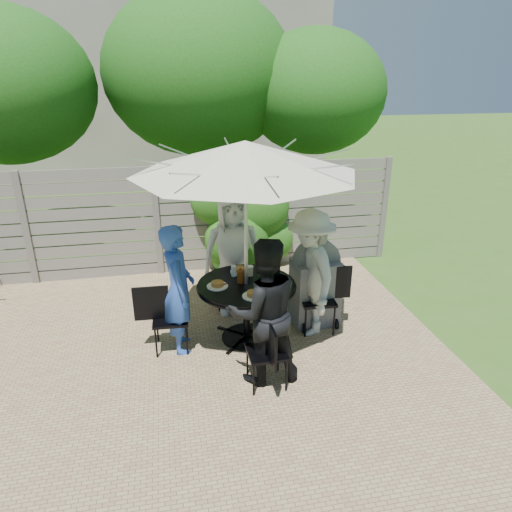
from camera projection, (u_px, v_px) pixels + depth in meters
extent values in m
plane|color=#36561B|center=(163.00, 381.00, 5.10)|extent=(60.00, 60.00, 0.00)
cube|color=#9C855B|center=(162.00, 355.00, 5.55)|extent=(7.00, 6.00, 0.02)
cube|color=gray|center=(157.00, 222.00, 7.48)|extent=(8.00, 0.10, 1.85)
ellipsoid|color=#235F15|center=(242.00, 221.00, 7.60)|extent=(1.20, 0.70, 1.80)
cube|color=#A29487|center=(154.00, 94.00, 15.06)|extent=(10.00, 6.00, 5.00)
ellipsoid|color=#1B5012|center=(4.00, 86.00, 8.07)|extent=(3.20, 3.20, 2.72)
ellipsoid|color=#1B5012|center=(199.00, 73.00, 9.08)|extent=(3.80, 3.80, 3.23)
ellipsoid|color=#1B5012|center=(315.00, 92.00, 8.97)|extent=(2.80, 2.80, 2.38)
cylinder|color=black|center=(246.00, 285.00, 5.62)|extent=(1.27, 1.27, 0.03)
cylinder|color=black|center=(247.00, 312.00, 5.77)|extent=(0.09, 0.09, 0.78)
cylinder|color=black|center=(247.00, 337.00, 5.91)|extent=(0.65, 0.65, 0.04)
cylinder|color=silver|center=(246.00, 253.00, 5.46)|extent=(0.05, 0.05, 2.39)
cone|color=beige|center=(245.00, 157.00, 5.03)|extent=(2.73, 2.73, 0.36)
cube|color=black|center=(232.00, 275.00, 6.59)|extent=(0.49, 0.49, 0.04)
cube|color=black|center=(230.00, 253.00, 6.71)|extent=(0.05, 0.48, 0.49)
imported|color=silver|center=(233.00, 253.00, 6.33)|extent=(0.88, 0.60, 1.75)
cube|color=black|center=(171.00, 319.00, 5.54)|extent=(0.44, 0.44, 0.03)
cube|color=black|center=(151.00, 303.00, 5.42)|extent=(0.42, 0.04, 0.43)
imported|color=#2950B5|center=(178.00, 290.00, 5.42)|extent=(0.42, 0.61, 1.62)
cube|color=black|center=(266.00, 352.00, 4.90)|extent=(0.42, 0.42, 0.03)
cube|color=black|center=(271.00, 344.00, 4.63)|extent=(0.03, 0.41, 0.42)
imported|color=black|center=(264.00, 312.00, 4.85)|extent=(0.85, 0.68, 1.68)
cube|color=black|center=(317.00, 300.00, 5.96)|extent=(0.47, 0.47, 0.03)
cube|color=black|center=(335.00, 282.00, 5.90)|extent=(0.44, 0.06, 0.45)
imported|color=beige|center=(310.00, 273.00, 5.79)|extent=(0.68, 1.11, 1.68)
cylinder|color=white|center=(240.00, 271.00, 5.94)|extent=(0.26, 0.26, 0.01)
cylinder|color=#AD7D32|center=(240.00, 269.00, 5.93)|extent=(0.15, 0.15, 0.05)
cylinder|color=white|center=(217.00, 286.00, 5.53)|extent=(0.26, 0.26, 0.01)
cylinder|color=#AD7D32|center=(217.00, 284.00, 5.52)|extent=(0.15, 0.15, 0.05)
cylinder|color=white|center=(253.00, 296.00, 5.29)|extent=(0.26, 0.26, 0.01)
cylinder|color=#AD7D32|center=(253.00, 294.00, 5.28)|extent=(0.15, 0.15, 0.05)
cylinder|color=white|center=(274.00, 280.00, 5.70)|extent=(0.26, 0.26, 0.01)
cylinder|color=#AD7D32|center=(274.00, 278.00, 5.68)|extent=(0.15, 0.15, 0.05)
cylinder|color=silver|center=(234.00, 271.00, 5.80)|extent=(0.07, 0.07, 0.14)
cylinder|color=silver|center=(260.00, 286.00, 5.38)|extent=(0.07, 0.07, 0.14)
cylinder|color=silver|center=(264.00, 273.00, 5.74)|extent=(0.07, 0.07, 0.14)
cylinder|color=#59280C|center=(241.00, 276.00, 5.62)|extent=(0.09, 0.09, 0.16)
cylinder|color=#C6B293|center=(250.00, 271.00, 5.81)|extent=(0.08, 0.08, 0.12)
cube|color=slate|center=(315.00, 292.00, 6.13)|extent=(0.62, 0.49, 0.92)
cylinder|color=slate|center=(316.00, 261.00, 5.96)|extent=(0.62, 0.22, 0.61)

